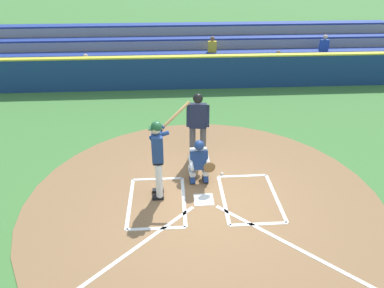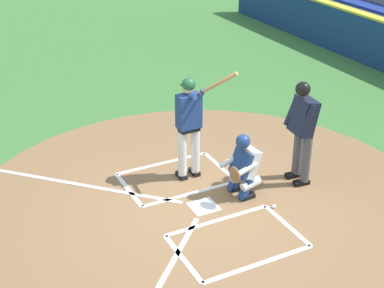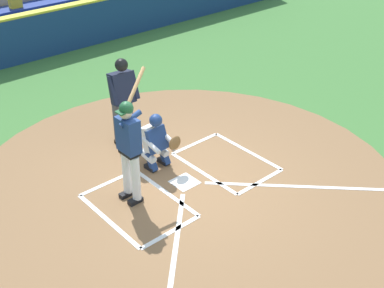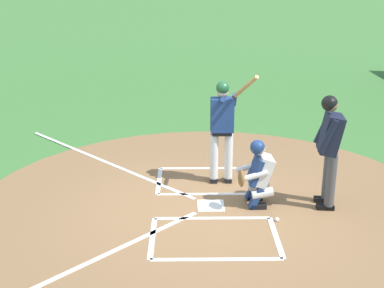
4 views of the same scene
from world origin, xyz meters
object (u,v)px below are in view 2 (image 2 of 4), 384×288
Objects in this scene: batter at (190,121)px; plate_umpire at (302,126)px; baseball at (274,207)px; catcher at (243,164)px.

batter reaches higher than plate_umpire.
batter is 28.76× the size of baseball.
baseball is (-0.59, -0.24, -0.55)m from catcher.
batter is at bearing 28.56° from catcher.
batter is at bearing 26.28° from baseball.
batter is 2.01m from baseball.
baseball is (-1.53, -0.76, -1.06)m from batter.
batter reaches higher than catcher.
catcher is 0.85m from baseball.
catcher is at bearing -151.44° from batter.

